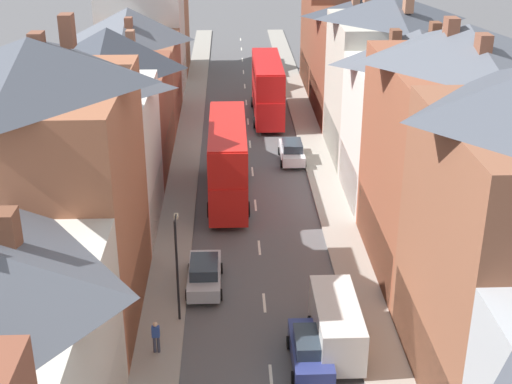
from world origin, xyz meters
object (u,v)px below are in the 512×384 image
(street_lamp, at_px, (177,262))
(car_mid_black, at_px, (204,274))
(double_decker_bus_lead, at_px, (228,159))
(double_decker_bus_mid_street, at_px, (267,88))
(car_parked_right_a, at_px, (311,350))
(pedestrian_mid_left, at_px, (156,336))
(delivery_van, at_px, (336,324))
(car_parked_left_b, at_px, (292,151))

(street_lamp, bearing_deg, car_mid_black, 69.27)
(double_decker_bus_lead, bearing_deg, car_mid_black, -96.33)
(double_decker_bus_mid_street, distance_m, car_parked_right_a, 36.43)
(car_mid_black, bearing_deg, car_parked_right_a, -54.70)
(car_parked_right_a, relative_size, car_mid_black, 0.95)
(car_parked_right_a, relative_size, pedestrian_mid_left, 2.59)
(double_decker_bus_lead, relative_size, car_parked_right_a, 2.59)
(pedestrian_mid_left, relative_size, street_lamp, 0.29)
(delivery_van, bearing_deg, double_decker_bus_lead, 105.84)
(delivery_van, bearing_deg, street_lamp, 160.37)
(double_decker_bus_lead, bearing_deg, double_decker_bus_mid_street, 78.58)
(pedestrian_mid_left, bearing_deg, car_mid_black, 70.81)
(double_decker_bus_lead, relative_size, delivery_van, 2.08)
(car_parked_right_a, distance_m, street_lamp, 7.57)
(street_lamp, bearing_deg, car_parked_left_b, 71.02)
(car_parked_left_b, bearing_deg, car_parked_right_a, -92.95)
(car_mid_black, height_order, car_parked_left_b, car_parked_left_b)
(street_lamp, bearing_deg, car_parked_right_a, -32.68)
(car_mid_black, xyz_separation_m, car_parked_left_b, (6.20, 18.33, 0.01))
(delivery_van, distance_m, pedestrian_mid_left, 8.23)
(double_decker_bus_lead, distance_m, double_decker_bus_mid_street, 18.18)
(car_parked_right_a, distance_m, car_parked_left_b, 25.28)
(pedestrian_mid_left, bearing_deg, double_decker_bus_mid_street, 78.91)
(double_decker_bus_mid_street, relative_size, delivery_van, 2.08)
(car_mid_black, xyz_separation_m, pedestrian_mid_left, (-2.03, -5.83, 0.21))
(car_parked_right_a, xyz_separation_m, car_mid_black, (-4.90, 6.92, -0.03))
(car_parked_right_a, distance_m, car_mid_black, 8.48)
(double_decker_bus_lead, relative_size, car_parked_left_b, 2.37)
(street_lamp, bearing_deg, double_decker_bus_mid_street, 79.47)
(double_decker_bus_mid_street, xyz_separation_m, pedestrian_mid_left, (-6.92, -35.28, -1.78))
(car_parked_left_b, bearing_deg, double_decker_bus_lead, -126.26)
(double_decker_bus_mid_street, distance_m, car_parked_left_b, 11.38)
(car_mid_black, bearing_deg, double_decker_bus_lead, 83.67)
(car_parked_left_b, xyz_separation_m, pedestrian_mid_left, (-8.23, -24.16, 0.20))
(car_parked_right_a, bearing_deg, double_decker_bus_lead, 101.01)
(double_decker_bus_lead, height_order, pedestrian_mid_left, double_decker_bus_lead)
(double_decker_bus_mid_street, relative_size, car_parked_left_b, 2.37)
(double_decker_bus_lead, xyz_separation_m, street_lamp, (-2.44, -14.68, 0.43))
(pedestrian_mid_left, xyz_separation_m, street_lamp, (0.88, 2.79, 2.21))
(double_decker_bus_mid_street, relative_size, car_parked_right_a, 2.59)
(delivery_van, xyz_separation_m, street_lamp, (-7.35, 2.62, 1.90))
(double_decker_bus_lead, bearing_deg, pedestrian_mid_left, -100.76)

